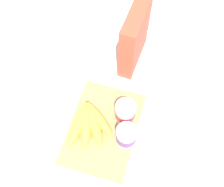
{
  "coord_description": "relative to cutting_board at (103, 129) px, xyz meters",
  "views": [
    {
      "loc": [
        0.33,
        0.13,
        0.99
      ],
      "look_at": [
        -0.12,
        0.0,
        0.07
      ],
      "focal_mm": 46.07,
      "sensor_mm": 36.0,
      "label": 1
    }
  ],
  "objects": [
    {
      "name": "ground_plane",
      "position": [
        0.0,
        0.0,
        -0.01
      ],
      "size": [
        2.4,
        2.4,
        0.0
      ],
      "primitive_type": "plane",
      "color": "silver"
    },
    {
      "name": "cutting_board",
      "position": [
        0.0,
        0.0,
        0.0
      ],
      "size": [
        0.33,
        0.24,
        0.02
      ],
      "primitive_type": "cube",
      "color": "tan",
      "rests_on": "ground_plane"
    },
    {
      "name": "cereal_box",
      "position": [
        -0.33,
        0.02,
        0.12
      ],
      "size": [
        0.21,
        0.07,
        0.26
      ],
      "primitive_type": "cube",
      "rotation": [
        0.0,
        0.0,
        3.07
      ],
      "color": "#D85138",
      "rests_on": "ground_plane"
    },
    {
      "name": "yogurt_cup_front",
      "position": [
        -0.06,
        0.06,
        0.06
      ],
      "size": [
        0.07,
        0.07,
        0.09
      ],
      "color": "white",
      "rests_on": "cutting_board"
    },
    {
      "name": "yogurt_cup_back",
      "position": [
        0.02,
        0.09,
        0.06
      ],
      "size": [
        0.07,
        0.07,
        0.09
      ],
      "color": "white",
      "rests_on": "cutting_board"
    },
    {
      "name": "banana_bunch",
      "position": [
        0.0,
        -0.05,
        0.03
      ],
      "size": [
        0.18,
        0.16,
        0.04
      ],
      "color": "#E7DD46",
      "rests_on": "cutting_board"
    }
  ]
}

